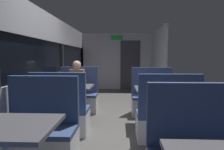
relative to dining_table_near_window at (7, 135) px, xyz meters
name	(u,v)px	position (x,y,z in m)	size (l,w,h in m)	color
ground_plane	(113,125)	(0.89, 2.09, -0.65)	(3.30, 9.20, 0.02)	#514F4C
carriage_window_panel_left	(40,69)	(-0.56, 2.09, 0.47)	(0.09, 8.48, 2.30)	#B2B2B7
carriage_end_bulkhead	(118,62)	(0.95, 6.28, 0.50)	(2.90, 0.11, 2.30)	#B2B2B7
carriage_aisle_panel_right	(158,62)	(2.34, 5.09, 0.51)	(0.08, 2.40, 2.30)	#B2B2B7
dining_table_near_window	(7,135)	(0.00, 0.00, 0.00)	(0.90, 0.70, 0.74)	#9E9EA3
bench_near_window_facing_entry	(40,136)	(0.00, 0.70, -0.31)	(0.95, 0.50, 1.10)	silver
dining_table_mid_window	(71,91)	(0.00, 2.28, 0.00)	(0.90, 0.70, 0.74)	#9E9EA3
bench_mid_window_facing_end	(61,115)	(0.00, 1.59, -0.31)	(0.95, 0.50, 1.10)	silver
bench_mid_window_facing_entry	(78,98)	(0.00, 2.98, -0.31)	(0.95, 0.50, 1.10)	silver
dining_table_rear_aisle	(158,93)	(1.79, 2.08, 0.00)	(0.90, 0.70, 0.74)	#9E9EA3
bench_rear_aisle_facing_end	(166,121)	(1.79, 1.39, -0.31)	(0.95, 0.50, 1.10)	silver
bench_rear_aisle_facing_entry	(152,101)	(1.79, 2.78, -0.31)	(0.95, 0.50, 1.10)	silver
seated_passenger	(78,90)	(0.00, 2.91, -0.10)	(0.47, 0.55, 1.26)	#26262D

